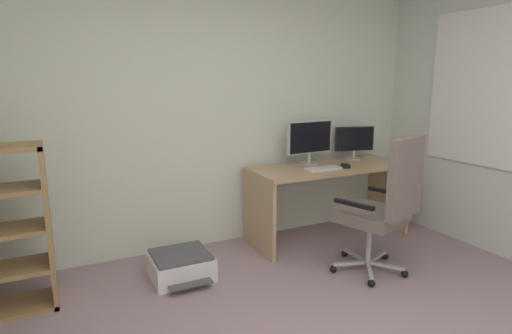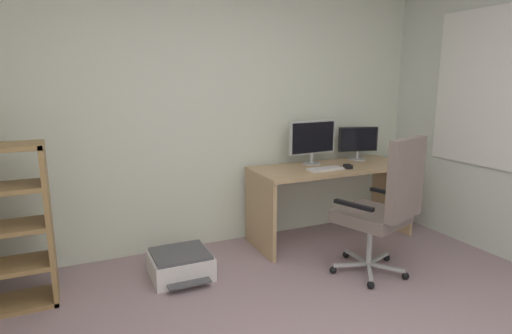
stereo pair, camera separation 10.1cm
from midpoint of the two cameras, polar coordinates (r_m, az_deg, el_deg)
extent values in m
cube|color=silver|center=(3.92, -7.47, 7.06)|extent=(4.74, 0.10, 2.50)
cube|color=tan|center=(4.17, 11.04, -0.10)|extent=(1.60, 0.63, 0.04)
cube|color=tan|center=(3.88, 1.29, -6.48)|extent=(0.04, 0.61, 0.71)
cube|color=tan|center=(4.74, 18.61, -3.68)|extent=(0.04, 0.61, 0.71)
cylinder|color=#B2B5B7|center=(4.23, 8.25, 0.50)|extent=(0.18, 0.18, 0.01)
cylinder|color=#B2B5B7|center=(4.22, 8.28, 1.29)|extent=(0.03, 0.03, 0.11)
cube|color=#B7BABC|center=(4.19, 8.36, 4.03)|extent=(0.53, 0.07, 0.32)
cube|color=black|center=(4.17, 8.53, 3.99)|extent=(0.49, 0.04, 0.30)
cylinder|color=#B2B5B7|center=(4.55, 14.24, 1.06)|extent=(0.18, 0.18, 0.01)
cylinder|color=#B2B5B7|center=(4.54, 14.27, 1.71)|extent=(0.03, 0.03, 0.09)
cube|color=black|center=(4.52, 14.37, 3.70)|extent=(0.42, 0.14, 0.25)
cube|color=black|center=(4.50, 14.48, 3.66)|extent=(0.38, 0.10, 0.23)
cube|color=silver|center=(3.96, 10.15, -0.27)|extent=(0.34, 0.13, 0.02)
cube|color=black|center=(4.09, 13.13, 0.08)|extent=(0.08, 0.11, 0.03)
cube|color=#B7BABC|center=(3.82, 17.02, -11.83)|extent=(0.29, 0.13, 0.02)
sphere|color=black|center=(3.96, 18.09, -11.68)|extent=(0.06, 0.06, 0.06)
cube|color=#B7BABC|center=(3.81, 14.33, -11.78)|extent=(0.04, 0.30, 0.02)
sphere|color=black|center=(3.93, 12.88, -11.58)|extent=(0.06, 0.06, 0.06)
cube|color=#B7BABC|center=(3.65, 13.61, -12.80)|extent=(0.30, 0.12, 0.02)
sphere|color=black|center=(3.62, 11.30, -13.62)|extent=(0.06, 0.06, 0.06)
cube|color=#B7BABC|center=(3.57, 16.04, -13.54)|extent=(0.20, 0.26, 0.02)
sphere|color=black|center=(3.45, 16.23, -15.20)|extent=(0.06, 0.06, 0.06)
cube|color=#B7BABC|center=(3.68, 18.16, -12.88)|extent=(0.21, 0.26, 0.02)
sphere|color=black|center=(3.68, 20.48, -13.75)|extent=(0.06, 0.06, 0.06)
cylinder|color=#B7BABC|center=(3.63, 16.00, -9.95)|extent=(0.04, 0.04, 0.36)
cube|color=#71635D|center=(3.56, 16.21, -6.48)|extent=(0.62, 0.62, 0.10)
cube|color=#71635D|center=(3.34, 20.60, -1.55)|extent=(0.45, 0.21, 0.62)
cube|color=black|center=(3.30, 14.01, -5.08)|extent=(0.15, 0.34, 0.03)
cube|color=black|center=(3.74, 18.41, -3.34)|extent=(0.15, 0.34, 0.03)
cube|color=#997445|center=(3.31, -25.57, -6.88)|extent=(0.03, 0.34, 1.15)
cube|color=silver|center=(3.53, -9.42, -13.10)|extent=(0.47, 0.44, 0.18)
cube|color=#4C4C51|center=(3.49, -9.48, -11.56)|extent=(0.44, 0.40, 0.02)
cube|color=#4C4C51|center=(3.32, -8.18, -15.44)|extent=(0.33, 0.10, 0.01)
camera|label=1|loc=(0.05, -89.15, 0.18)|focal=29.33mm
camera|label=2|loc=(0.05, 90.85, -0.18)|focal=29.33mm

